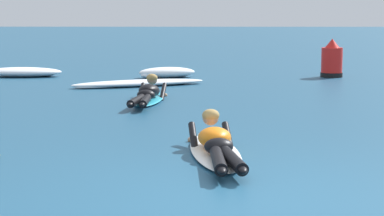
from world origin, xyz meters
name	(u,v)px	position (x,y,z in m)	size (l,w,h in m)	color
ground_plane	(219,84)	(0.00, 10.00, 0.00)	(120.00, 120.00, 0.00)	navy
surfer_near	(216,145)	(-0.24, 1.90, 0.14)	(0.80, 2.71, 0.54)	white
surfer_far	(148,95)	(-1.43, 6.71, 0.14)	(0.65, 2.61, 0.54)	#2DB2D1
whitewater_front	(167,73)	(-1.31, 11.53, 0.13)	(1.60, 0.99, 0.27)	white
whitewater_mid_left	(22,72)	(-5.17, 11.72, 0.12)	(2.10, 0.88, 0.25)	white
whitewater_mid_right	(139,83)	(-1.85, 9.49, 0.07)	(3.19, 1.79, 0.15)	white
channel_marker_buoy	(332,62)	(3.02, 11.72, 0.40)	(0.58, 0.58, 1.01)	red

